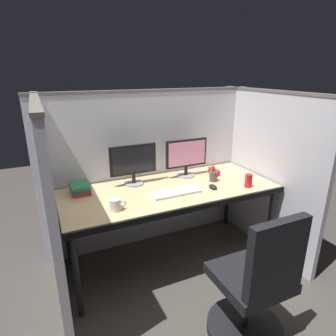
{
  "coord_description": "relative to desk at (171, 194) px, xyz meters",
  "views": [
    {
      "loc": [
        -1.0,
        -1.82,
        1.74
      ],
      "look_at": [
        0.0,
        0.35,
        0.92
      ],
      "focal_mm": 30.49,
      "sensor_mm": 36.0,
      "label": 1
    }
  ],
  "objects": [
    {
      "name": "pen_cup",
      "position": [
        0.45,
        0.01,
        0.1
      ],
      "size": [
        0.08,
        0.08,
        0.16
      ],
      "color": "#4C4742",
      "rests_on": "desk"
    },
    {
      "name": "office_chair",
      "position": [
        0.13,
        -1.0,
        -0.33
      ],
      "size": [
        0.52,
        0.52,
        0.97
      ],
      "rotation": [
        0.0,
        0.0,
        0.03
      ],
      "color": "black",
      "rests_on": "ground"
    },
    {
      "name": "soda_can",
      "position": [
        0.66,
        -0.24,
        0.11
      ],
      "size": [
        0.07,
        0.07,
        0.12
      ],
      "primitive_type": "cylinder",
      "color": "red",
      "rests_on": "desk"
    },
    {
      "name": "keyboard_main",
      "position": [
        -0.0,
        -0.1,
        0.06
      ],
      "size": [
        0.43,
        0.15,
        0.02
      ],
      "primitive_type": "cube",
      "color": "silver",
      "rests_on": "desk"
    },
    {
      "name": "cubicle_partition_right",
      "position": [
        0.99,
        -0.09,
        0.1
      ],
      "size": [
        0.06,
        1.41,
        1.57
      ],
      "color": "silver",
      "rests_on": "ground"
    },
    {
      "name": "coffee_mug",
      "position": [
        -0.55,
        -0.2,
        0.1
      ],
      "size": [
        0.13,
        0.08,
        0.09
      ],
      "color": "silver",
      "rests_on": "desk"
    },
    {
      "name": "cubicle_partition_rear",
      "position": [
        0.0,
        0.46,
        0.1
      ],
      "size": [
        2.21,
        0.06,
        1.57
      ],
      "color": "silver",
      "rests_on": "ground"
    },
    {
      "name": "monitor_left",
      "position": [
        -0.26,
        0.25,
        0.27
      ],
      "size": [
        0.43,
        0.17,
        0.37
      ],
      "color": "gray",
      "rests_on": "desk"
    },
    {
      "name": "book_stack",
      "position": [
        -0.74,
        0.25,
        0.09
      ],
      "size": [
        0.16,
        0.22,
        0.09
      ],
      "color": "#B22626",
      "rests_on": "desk"
    },
    {
      "name": "ground_plane",
      "position": [
        0.0,
        -0.29,
        -0.69
      ],
      "size": [
        8.0,
        8.0,
        0.0
      ],
      "primitive_type": "plane",
      "color": "#423D38"
    },
    {
      "name": "red_stapler",
      "position": [
        0.56,
        0.17,
        0.08
      ],
      "size": [
        0.04,
        0.15,
        0.06
      ],
      "primitive_type": "cube",
      "color": "red",
      "rests_on": "desk"
    },
    {
      "name": "monitor_right",
      "position": [
        0.28,
        0.24,
        0.27
      ],
      "size": [
        0.43,
        0.17,
        0.37
      ],
      "color": "gray",
      "rests_on": "desk"
    },
    {
      "name": "desk",
      "position": [
        0.0,
        0.0,
        0.0
      ],
      "size": [
        1.9,
        0.8,
        0.74
      ],
      "color": "tan",
      "rests_on": "ground"
    },
    {
      "name": "cubicle_partition_left",
      "position": [
        -0.99,
        -0.09,
        0.1
      ],
      "size": [
        0.06,
        1.41,
        1.57
      ],
      "color": "silver",
      "rests_on": "ground"
    },
    {
      "name": "computer_mouse",
      "position": [
        0.35,
        -0.14,
        0.07
      ],
      "size": [
        0.06,
        0.1,
        0.04
      ],
      "color": "black",
      "rests_on": "desk"
    }
  ]
}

